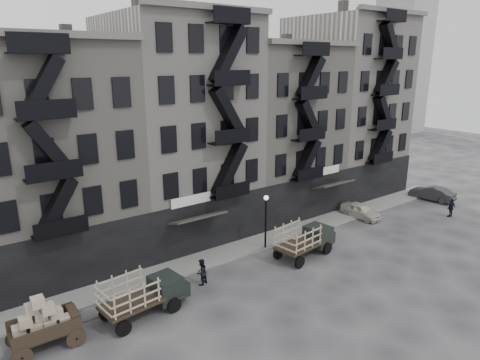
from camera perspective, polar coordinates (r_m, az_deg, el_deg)
ground at (r=29.47m, az=2.12°, el=-12.36°), size 140.00×140.00×0.00m
sidewalk at (r=32.12m, az=-2.12°, el=-9.71°), size 55.00×2.50×0.15m
building_midwest at (r=31.34m, az=-24.18°, el=2.62°), size 10.00×11.35×16.20m
building_center at (r=34.61m, az=-8.03°, el=6.66°), size 10.00×11.35×18.20m
building_mideast at (r=40.46m, az=4.59°, el=6.64°), size 10.00×11.35×16.20m
building_east at (r=47.41m, az=13.91°, el=9.40°), size 10.00×11.35×19.20m
lamp_post at (r=31.90m, az=3.46°, el=-4.63°), size 0.36×0.36×4.28m
wagon at (r=24.07m, az=-25.01°, el=-16.40°), size 3.47×1.92×2.91m
stake_truck_west at (r=25.14m, az=-12.84°, el=-14.31°), size 5.24×2.56×2.54m
stake_truck_east at (r=31.65m, az=8.69°, el=-7.49°), size 5.38×2.66×2.60m
car_east at (r=40.44m, az=15.81°, el=-3.94°), size 1.59×3.92×1.33m
car_far at (r=47.91m, az=24.24°, el=-1.62°), size 1.98×4.50×1.44m
pedestrian_mid at (r=27.89m, az=-5.18°, el=-12.13°), size 1.02×0.92×1.74m
policeman at (r=43.51m, az=26.33°, el=-3.35°), size 1.05×0.51×1.73m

